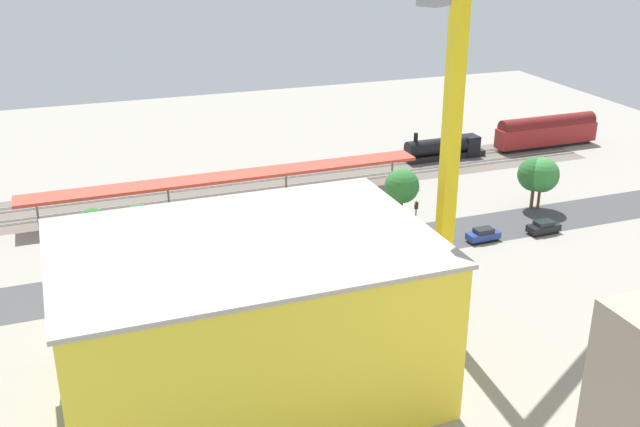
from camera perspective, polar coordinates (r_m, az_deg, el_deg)
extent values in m
plane|color=gray|center=(98.19, 0.60, -1.74)|extent=(171.58, 171.58, 0.00)
cube|color=#665E54|center=(117.50, -3.07, 2.34)|extent=(107.45, 14.94, 0.01)
cube|color=#424244|center=(93.92, 1.66, -2.91)|extent=(107.38, 10.88, 0.01)
cube|color=#9E9EA8|center=(120.38, -3.52, 2.91)|extent=(107.22, 2.01, 0.12)
cube|color=#9E9EA8|center=(119.08, -3.32, 2.69)|extent=(107.22, 2.01, 0.12)
cube|color=#9E9EA8|center=(115.81, -2.81, 2.13)|extent=(107.22, 2.01, 0.12)
cube|color=#9E9EA8|center=(114.52, -2.60, 1.90)|extent=(107.22, 2.01, 0.12)
cube|color=#C63D2D|center=(107.75, -7.02, 2.80)|extent=(57.99, 5.20, 0.45)
cylinder|color=slate|center=(116.89, 5.53, 3.23)|extent=(0.30, 0.30, 4.15)
cylinder|color=slate|center=(110.70, -2.60, 2.22)|extent=(0.30, 0.30, 4.15)
cylinder|color=slate|center=(107.01, -11.48, 1.07)|extent=(0.30, 0.30, 4.15)
cylinder|color=slate|center=(106.08, -20.74, -0.17)|extent=(0.30, 0.30, 4.15)
cube|color=black|center=(130.88, 9.52, 4.38)|extent=(14.72, 2.71, 1.00)
cylinder|color=black|center=(129.73, 9.09, 5.11)|extent=(12.22, 2.94, 2.72)
cube|color=black|center=(132.91, 11.37, 5.11)|extent=(2.55, 2.97, 3.60)
cylinder|color=black|center=(127.00, 7.33, 5.81)|extent=(0.70, 0.70, 1.40)
cube|color=black|center=(141.64, 16.79, 5.01)|extent=(17.86, 2.75, 0.60)
cube|color=maroon|center=(141.10, 16.88, 5.79)|extent=(19.85, 3.39, 3.41)
cylinder|color=maroon|center=(140.59, 16.97, 6.55)|extent=(19.06, 3.38, 3.04)
cube|color=black|center=(103.41, 16.66, -1.36)|extent=(3.80, 2.00, 0.30)
cube|color=black|center=(103.19, 16.70, -1.06)|extent=(4.51, 2.12, 0.88)
cube|color=#1E2328|center=(102.92, 16.74, -0.70)|extent=(2.56, 1.79, 0.53)
cube|color=black|center=(99.08, 12.32, -1.96)|extent=(3.76, 1.83, 0.30)
cube|color=navy|center=(98.85, 12.35, -1.66)|extent=(4.47, 1.93, 0.86)
cube|color=#1E2328|center=(98.56, 12.38, -1.27)|extent=(2.53, 1.64, 0.58)
cube|color=black|center=(94.99, 8.31, -2.75)|extent=(4.14, 2.01, 0.30)
cube|color=silver|center=(94.77, 8.33, -2.46)|extent=(4.91, 2.14, 0.75)
cube|color=#1E2328|center=(94.50, 8.35, -2.09)|extent=(2.79, 1.78, 0.58)
cube|color=black|center=(92.09, 3.51, -3.37)|extent=(3.94, 1.85, 0.30)
cube|color=silver|center=(91.84, 3.52, -3.05)|extent=(4.69, 1.94, 0.85)
cube|color=#1E2328|center=(91.54, 3.53, -2.65)|extent=(2.63, 1.69, 0.55)
cube|color=black|center=(89.40, -1.35, -4.16)|extent=(3.98, 1.84, 0.30)
cube|color=silver|center=(89.14, -1.35, -3.82)|extent=(4.74, 1.92, 0.86)
cube|color=#1E2328|center=(88.84, -1.36, -3.42)|extent=(2.66, 1.68, 0.53)
cube|color=black|center=(87.38, -6.52, -4.97)|extent=(3.87, 1.81, 0.30)
cube|color=silver|center=(87.12, -6.53, -4.63)|extent=(4.60, 1.90, 0.83)
cube|color=#1E2328|center=(86.80, -6.56, -4.21)|extent=(2.59, 1.64, 0.62)
cube|color=yellow|center=(65.23, -5.60, -8.05)|extent=(31.24, 21.46, 14.14)
cube|color=#ADA89E|center=(61.91, -5.85, -2.22)|extent=(31.85, 22.07, 0.40)
cube|color=gray|center=(78.61, 9.04, -8.04)|extent=(3.60, 3.60, 1.20)
cube|color=yellow|center=(72.05, 9.79, 2.91)|extent=(1.40, 1.40, 32.84)
cube|color=black|center=(80.55, -11.64, -7.73)|extent=(9.05, 2.51, 0.50)
cube|color=silver|center=(79.82, -11.00, -6.48)|extent=(6.98, 2.65, 3.13)
cube|color=maroon|center=(79.49, -14.16, -7.27)|extent=(2.19, 2.43, 2.24)
cylinder|color=brown|center=(93.72, -13.44, -2.74)|extent=(0.40, 0.40, 2.57)
sphere|color=#2D7233|center=(92.47, -13.62, -0.96)|extent=(5.38, 5.38, 5.38)
cylinder|color=brown|center=(111.22, 15.90, 1.25)|extent=(0.50, 0.50, 3.37)
sphere|color=#28662D|center=(110.11, 16.08, 2.89)|extent=(4.88, 4.88, 4.88)
cylinder|color=brown|center=(92.63, -16.70, -2.95)|extent=(0.41, 0.41, 3.87)
sphere|color=#28662D|center=(91.27, -16.93, -0.98)|extent=(4.40, 4.40, 4.40)
cylinder|color=brown|center=(101.92, 6.18, 0.22)|extent=(0.53, 0.53, 3.85)
sphere|color=#2D7233|center=(100.65, 6.27, 2.11)|extent=(4.71, 4.71, 4.71)
cylinder|color=brown|center=(111.11, 16.36, 1.18)|extent=(0.41, 0.41, 3.39)
sphere|color=#38843D|center=(109.98, 16.55, 2.85)|extent=(5.00, 5.00, 5.00)
cylinder|color=#333333|center=(91.69, 7.25, -1.52)|extent=(0.16, 0.16, 6.46)
cube|color=black|center=(90.29, 7.36, 0.62)|extent=(0.36, 0.36, 0.90)
sphere|color=yellow|center=(90.09, 7.25, 0.78)|extent=(0.20, 0.20, 0.20)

